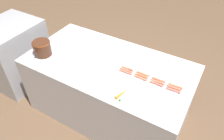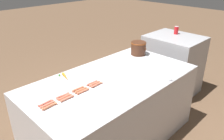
% 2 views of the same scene
% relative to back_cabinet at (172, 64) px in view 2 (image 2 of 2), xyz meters
% --- Properties ---
extents(ground_plane, '(20.00, 20.00, 0.00)m').
position_rel_back_cabinet_xyz_m(ground_plane, '(0.15, -1.53, -0.47)').
color(ground_plane, brown).
extents(griddle_counter, '(1.02, 1.93, 0.83)m').
position_rel_back_cabinet_xyz_m(griddle_counter, '(0.15, -1.53, -0.06)').
color(griddle_counter, '#BCBCC1').
rests_on(griddle_counter, ground_plane).
extents(back_cabinet, '(0.82, 0.68, 0.94)m').
position_rel_back_cabinet_xyz_m(back_cabinet, '(0.00, 0.00, 0.00)').
color(back_cabinet, '#A0A0A4').
rests_on(back_cabinet, ground_plane).
extents(hot_dog_0, '(0.03, 0.15, 0.02)m').
position_rel_back_cabinet_xyz_m(hot_dog_0, '(0.09, -2.31, 0.37)').
color(hot_dog_0, '#CC6454').
rests_on(hot_dog_0, griddle_counter).
extents(hot_dog_1, '(0.03, 0.15, 0.02)m').
position_rel_back_cabinet_xyz_m(hot_dog_1, '(0.09, -2.13, 0.37)').
color(hot_dog_1, '#D06552').
rests_on(hot_dog_1, griddle_counter).
extents(hot_dog_2, '(0.03, 0.15, 0.02)m').
position_rel_back_cabinet_xyz_m(hot_dog_2, '(0.09, -1.95, 0.37)').
color(hot_dog_2, '#D56E4F').
rests_on(hot_dog_2, griddle_counter).
extents(hot_dog_3, '(0.02, 0.15, 0.02)m').
position_rel_back_cabinet_xyz_m(hot_dog_3, '(0.10, -1.78, 0.37)').
color(hot_dog_3, '#D56856').
rests_on(hot_dog_3, griddle_counter).
extents(hot_dog_4, '(0.03, 0.15, 0.02)m').
position_rel_back_cabinet_xyz_m(hot_dog_4, '(0.13, -2.30, 0.37)').
color(hot_dog_4, '#CB6D54').
rests_on(hot_dog_4, griddle_counter).
extents(hot_dog_5, '(0.03, 0.15, 0.02)m').
position_rel_back_cabinet_xyz_m(hot_dog_5, '(0.13, -2.13, 0.37)').
color(hot_dog_5, '#D86F52').
rests_on(hot_dog_5, griddle_counter).
extents(hot_dog_6, '(0.03, 0.15, 0.02)m').
position_rel_back_cabinet_xyz_m(hot_dog_6, '(0.13, -1.95, 0.37)').
color(hot_dog_6, '#CD724C').
rests_on(hot_dog_6, griddle_counter).
extents(hot_dog_7, '(0.03, 0.15, 0.02)m').
position_rel_back_cabinet_xyz_m(hot_dog_7, '(0.12, -1.77, 0.37)').
color(hot_dog_7, '#CA6F52').
rests_on(hot_dog_7, griddle_counter).
extents(hot_dog_8, '(0.03, 0.15, 0.02)m').
position_rel_back_cabinet_xyz_m(hot_dog_8, '(0.16, -2.31, 0.37)').
color(hot_dog_8, '#CF724F').
rests_on(hot_dog_8, griddle_counter).
extents(hot_dog_9, '(0.02, 0.15, 0.02)m').
position_rel_back_cabinet_xyz_m(hot_dog_9, '(0.16, -2.13, 0.37)').
color(hot_dog_9, '#D57155').
rests_on(hot_dog_9, griddle_counter).
extents(hot_dog_10, '(0.03, 0.15, 0.02)m').
position_rel_back_cabinet_xyz_m(hot_dog_10, '(0.16, -1.95, 0.37)').
color(hot_dog_10, '#D56F4E').
rests_on(hot_dog_10, griddle_counter).
extents(hot_dog_11, '(0.03, 0.15, 0.02)m').
position_rel_back_cabinet_xyz_m(hot_dog_11, '(0.16, -1.77, 0.37)').
color(hot_dog_11, '#D36F53').
rests_on(hot_dog_11, griddle_counter).
extents(bean_pot, '(0.26, 0.21, 0.18)m').
position_rel_back_cabinet_xyz_m(bean_pot, '(-0.11, -0.78, 0.46)').
color(bean_pot, '#472616').
rests_on(bean_pot, griddle_counter).
extents(serving_spoon, '(0.27, 0.08, 0.02)m').
position_rel_back_cabinet_xyz_m(serving_spoon, '(0.57, -1.15, 0.37)').
color(serving_spoon, '#B7B7BC').
rests_on(serving_spoon, griddle_counter).
extents(carrot, '(0.18, 0.08, 0.03)m').
position_rel_back_cabinet_xyz_m(carrot, '(-0.21, -1.90, 0.37)').
color(carrot, orange).
rests_on(carrot, griddle_counter).
extents(soda_can, '(0.07, 0.07, 0.12)m').
position_rel_back_cabinet_xyz_m(soda_can, '(-0.07, 0.13, 0.53)').
color(soda_can, red).
rests_on(soda_can, back_cabinet).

